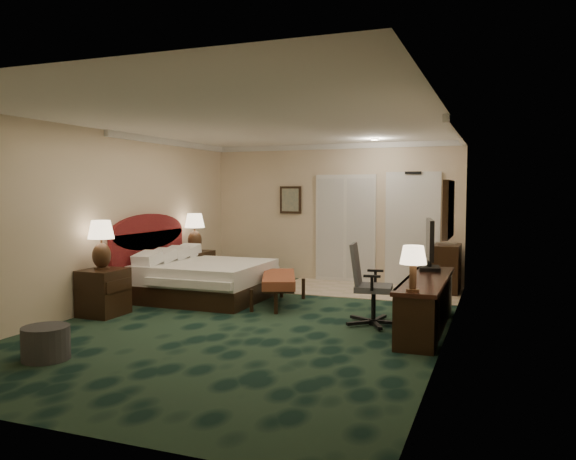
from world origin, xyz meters
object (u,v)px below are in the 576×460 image
at_px(desk_chair, 374,284).
at_px(lamp_far, 195,232).
at_px(bed, 206,281).
at_px(bed_bench, 279,290).
at_px(nightstand_near, 103,292).
at_px(minibar, 447,268).
at_px(lamp_near, 101,245).
at_px(desk, 426,304).
at_px(nightstand_far, 195,269).
at_px(ottoman, 46,343).
at_px(tv, 430,245).

bearing_deg(desk_chair, lamp_far, 147.00).
height_order(bed, bed_bench, bed).
bearing_deg(bed, bed_bench, -1.60).
xyz_separation_m(lamp_far, bed_bench, (2.13, -1.09, -0.77)).
relative_size(nightstand_near, minibar, 0.79).
relative_size(nightstand_near, desk_chair, 0.61).
relative_size(lamp_far, bed_bench, 0.50).
height_order(bed_bench, minibar, minibar).
bearing_deg(lamp_near, desk, 9.60).
xyz_separation_m(nightstand_far, ottoman, (0.83, -4.54, -0.15)).
xyz_separation_m(desk_chair, minibar, (0.69, 2.84, -0.12)).
height_order(bed_bench, desk, desk).
height_order(lamp_far, desk_chair, lamp_far).
relative_size(nightstand_near, ottoman, 1.34).
xyz_separation_m(nightstand_far, bed_bench, (2.09, -1.03, -0.09)).
height_order(lamp_near, desk_chair, lamp_near).
xyz_separation_m(lamp_near, bed_bench, (2.12, 1.55, -0.78)).
distance_m(lamp_far, desk, 4.91).
height_order(nightstand_near, bed_bench, nightstand_near).
xyz_separation_m(nightstand_far, desk, (4.44, -1.83, 0.01)).
relative_size(lamp_near, desk_chair, 0.64).
bearing_deg(nightstand_far, bed_bench, -26.27).
distance_m(ottoman, desk, 4.52).
distance_m(desk, tv, 1.03).
bearing_deg(tv, minibar, 78.52).
bearing_deg(desk, ottoman, -143.09).
height_order(nightstand_far, lamp_near, lamp_near).
xyz_separation_m(nightstand_far, minibar, (4.44, 1.05, 0.09)).
bearing_deg(tv, lamp_near, -171.14).
xyz_separation_m(nightstand_near, lamp_near, (-0.03, 0.01, 0.68)).
height_order(bed, desk_chair, desk_chair).
bearing_deg(lamp_near, bed, 63.27).
bearing_deg(nightstand_near, desk_chair, 12.15).
xyz_separation_m(nightstand_near, lamp_far, (-0.04, 2.66, 0.68)).
relative_size(nightstand_near, desk, 0.28).
xyz_separation_m(nightstand_near, minibar, (4.44, 3.64, 0.09)).
height_order(nightstand_far, ottoman, nightstand_far).
bearing_deg(nightstand_far, bed, -52.15).
bearing_deg(lamp_far, tv, -14.32).
xyz_separation_m(lamp_far, desk, (4.48, -1.89, -0.67)).
bearing_deg(tv, ottoman, -145.78).
distance_m(ottoman, minibar, 6.66).
bearing_deg(desk, nightstand_near, -170.17).
xyz_separation_m(tv, minibar, (0.05, 2.12, -0.61)).
height_order(bed, desk, desk).
bearing_deg(desk_chair, tv, 41.34).
relative_size(bed, lamp_near, 2.73).
bearing_deg(lamp_near, desk_chair, 11.86).
bearing_deg(lamp_near, nightstand_near, -26.95).
xyz_separation_m(bed, desk_chair, (2.98, -0.80, 0.24)).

